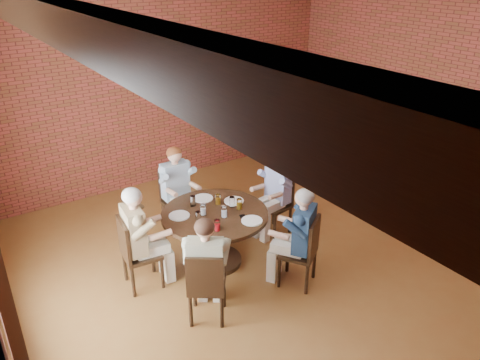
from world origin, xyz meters
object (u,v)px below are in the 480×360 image
diner_d (207,269)px  dining_table (215,228)px  chair_c (134,251)px  diner_a (275,194)px  diner_b (178,190)px  smartphone (243,218)px  diner_c (140,238)px  chair_a (278,201)px  chair_b (176,197)px  chair_d (206,285)px  chair_e (304,249)px  diner_e (299,238)px

diner_d → dining_table: bearing=-90.0°
chair_c → diner_a: bearing=-82.3°
diner_b → smartphone: bearing=-80.6°
diner_c → smartphone: size_ratio=9.41×
chair_a → diner_a: (-0.07, -0.01, 0.14)m
chair_b → diner_c: diner_c is taller
dining_table → chair_d: bearing=-125.9°
chair_b → diner_b: (0.00, -0.08, 0.15)m
diner_d → smartphone: (0.83, 0.53, 0.12)m
chair_b → diner_b: size_ratio=0.71×
dining_table → chair_c: 1.06m
diner_a → chair_e: diner_a is taller
diner_a → diner_c: (-2.07, -0.07, 0.04)m
diner_e → diner_b: bearing=-105.9°
diner_d → diner_b: bearing=-72.0°
chair_c → diner_e: size_ratio=0.72×
chair_d → diner_e: size_ratio=0.70×
diner_b → chair_e: size_ratio=1.41×
diner_b → diner_e: (0.62, -1.93, 0.00)m
diner_b → chair_d: (-0.65, -1.92, -0.15)m
chair_a → chair_b: (-1.18, 0.91, 0.01)m
dining_table → chair_e: chair_e is taller
chair_c → smartphone: bearing=-102.4°
chair_e → diner_c: bearing=-67.4°
diner_c → diner_a: bearing=-82.0°
chair_e → diner_e: diner_e is taller
diner_b → chair_e: 2.11m
chair_b → diner_b: 0.17m
chair_b → chair_e: chair_e is taller
dining_table → chair_c: size_ratio=1.46×
diner_a → chair_e: size_ratio=1.36×
chair_b → diner_b: bearing=-90.0°
diner_a → chair_d: bearing=-67.5°
chair_a → diner_b: size_ratio=0.69×
diner_c → chair_d: (0.31, -1.00, -0.17)m
diner_d → chair_e: (1.26, -0.14, -0.14)m
diner_a → smartphone: diner_a is taller
chair_a → chair_b: bearing=-136.6°
diner_b → chair_c: bearing=-139.5°
dining_table → chair_b: size_ratio=1.49×
diner_a → diner_c: diner_c is taller
chair_e → diner_b: bearing=-105.3°
diner_a → dining_table: bearing=-90.0°
chair_d → diner_d: diner_d is taller
chair_c → chair_d: (0.40, -1.01, -0.01)m
dining_table → chair_c: bearing=174.0°
diner_b → smartphone: size_ratio=9.16×
dining_table → chair_d: (-0.65, -0.90, -0.04)m
chair_d → diner_e: 1.27m
diner_a → chair_c: (-2.15, -0.06, -0.12)m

